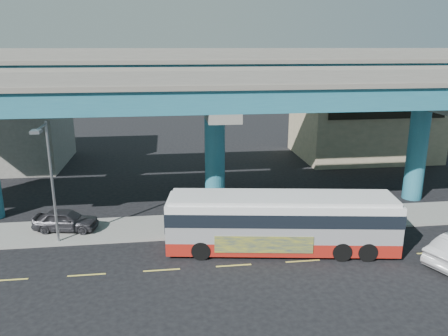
{
  "coord_description": "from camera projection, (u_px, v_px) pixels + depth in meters",
  "views": [
    {
      "loc": [
        -3.43,
        -22.1,
        11.85
      ],
      "look_at": [
        0.02,
        4.0,
        4.49
      ],
      "focal_mm": 35.0,
      "sensor_mm": 36.0,
      "label": 1
    }
  ],
  "objects": [
    {
      "name": "viaduct",
      "position": [
        214.0,
        86.0,
        30.96
      ],
      "size": [
        52.0,
        12.4,
        11.7
      ],
      "color": "#1F5C76",
      "rests_on": "ground"
    },
    {
      "name": "stop_sign",
      "position": [
        310.0,
        203.0,
        28.96
      ],
      "size": [
        0.66,
        0.3,
        2.34
      ],
      "rotation": [
        0.0,
        0.0,
        0.0
      ],
      "color": "gray",
      "rests_on": "sidewalk"
    },
    {
      "name": "street_lamp",
      "position": [
        48.0,
        167.0,
        25.34
      ],
      "size": [
        0.5,
        2.47,
        7.56
      ],
      "color": "gray",
      "rests_on": "sidewalk"
    },
    {
      "name": "ground",
      "position": [
        233.0,
        263.0,
        24.72
      ],
      "size": [
        120.0,
        120.0,
        0.0
      ],
      "primitive_type": "plane",
      "color": "black",
      "rests_on": "ground"
    },
    {
      "name": "lane_markings",
      "position": [
        234.0,
        265.0,
        24.43
      ],
      "size": [
        58.0,
        0.12,
        0.01
      ],
      "color": "#D8C64C",
      "rests_on": "ground"
    },
    {
      "name": "building_beige",
      "position": [
        363.0,
        125.0,
        47.99
      ],
      "size": [
        14.0,
        10.23,
        7.0
      ],
      "color": "tan",
      "rests_on": "ground"
    },
    {
      "name": "building_concrete",
      "position": [
        1.0,
        122.0,
        43.91
      ],
      "size": [
        12.0,
        10.0,
        9.0
      ],
      "primitive_type": "cube",
      "color": "gray",
      "rests_on": "ground"
    },
    {
      "name": "parked_car",
      "position": [
        66.0,
        220.0,
        28.62
      ],
      "size": [
        2.99,
        4.68,
        1.41
      ],
      "primitive_type": "imported",
      "rotation": [
        0.0,
        0.0,
        1.41
      ],
      "color": "#2F2E33",
      "rests_on": "sidewalk"
    },
    {
      "name": "transit_bus",
      "position": [
        282.0,
        221.0,
        25.79
      ],
      "size": [
        13.76,
        4.88,
        3.47
      ],
      "rotation": [
        0.0,
        0.0,
        -0.15
      ],
      "color": "#9F1B13",
      "rests_on": "ground"
    },
    {
      "name": "sidewalk",
      "position": [
        221.0,
        224.0,
        29.95
      ],
      "size": [
        70.0,
        4.0,
        0.15
      ],
      "primitive_type": "cube",
      "color": "gray",
      "rests_on": "ground"
    }
  ]
}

